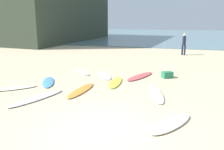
# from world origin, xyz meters

# --- Properties ---
(ground_plane) EXTENTS (120.00, 120.00, 0.00)m
(ground_plane) POSITION_xyz_m (0.00, 0.00, 0.00)
(ground_plane) COLOR #C6B28E
(ocean_water) EXTENTS (120.00, 40.00, 0.08)m
(ocean_water) POSITION_xyz_m (0.00, 39.15, 0.04)
(ocean_water) COLOR slate
(ocean_water) RESTS_ON ground_plane
(coastal_headland) EXTENTS (26.09, 20.24, 11.41)m
(coastal_headland) POSITION_xyz_m (-22.86, 24.84, 5.70)
(coastal_headland) COLOR #333D2D
(coastal_headland) RESTS_ON ground_plane
(surfboard_0) EXTENTS (1.17, 2.63, 0.08)m
(surfboard_0) POSITION_xyz_m (1.15, 3.61, 0.04)
(surfboard_0) COLOR #F0EDC8
(surfboard_0) RESTS_ON ground_plane
(surfboard_1) EXTENTS (1.27, 2.61, 0.08)m
(surfboard_1) POSITION_xyz_m (-3.20, 1.73, 0.04)
(surfboard_1) COLOR white
(surfboard_1) RESTS_ON ground_plane
(surfboard_2) EXTENTS (1.45, 2.01, 0.09)m
(surfboard_2) POSITION_xyz_m (1.90, 0.80, 0.04)
(surfboard_2) COLOR silver
(surfboard_2) RESTS_ON ground_plane
(surfboard_3) EXTENTS (0.61, 2.35, 0.08)m
(surfboard_3) POSITION_xyz_m (-1.97, 3.14, 0.04)
(surfboard_3) COLOR orange
(surfboard_3) RESTS_ON ground_plane
(surfboard_4) EXTENTS (1.44, 2.08, 0.08)m
(surfboard_4) POSITION_xyz_m (-4.06, 3.98, 0.04)
(surfboard_4) COLOR #519AE1
(surfboard_4) RESTS_ON ground_plane
(surfboard_5) EXTENTS (1.58, 2.02, 0.06)m
(surfboard_5) POSITION_xyz_m (-1.89, 6.09, 0.03)
(surfboard_5) COLOR white
(surfboard_5) RESTS_ON ground_plane
(surfboard_6) EXTENTS (1.37, 2.48, 0.08)m
(surfboard_6) POSITION_xyz_m (0.04, 6.38, 0.04)
(surfboard_6) COLOR #D34F4D
(surfboard_6) RESTS_ON ground_plane
(surfboard_7) EXTENTS (0.74, 2.19, 0.07)m
(surfboard_7) POSITION_xyz_m (-0.89, 4.83, 0.04)
(surfboard_7) COLOR yellow
(surfboard_7) RESTS_ON ground_plane
(surfboard_8) EXTENTS (1.85, 1.71, 0.08)m
(surfboard_8) POSITION_xyz_m (-4.97, 2.61, 0.04)
(surfboard_8) COLOR #F1ECC6
(surfboard_8) RESTS_ON ground_plane
(surfboard_9) EXTENTS (1.84, 1.98, 0.07)m
(surfboard_9) POSITION_xyz_m (-3.43, 6.61, 0.04)
(surfboard_9) COLOR white
(surfboard_9) RESTS_ON ground_plane
(beachgoer_near) EXTENTS (0.34, 0.29, 1.81)m
(beachgoer_near) POSITION_xyz_m (2.26, 15.18, 1.02)
(beachgoer_near) COLOR #191E33
(beachgoer_near) RESTS_ON ground_plane
(beach_cooler) EXTENTS (0.64, 0.60, 0.32)m
(beach_cooler) POSITION_xyz_m (1.44, 6.61, 0.16)
(beach_cooler) COLOR #287F51
(beach_cooler) RESTS_ON ground_plane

